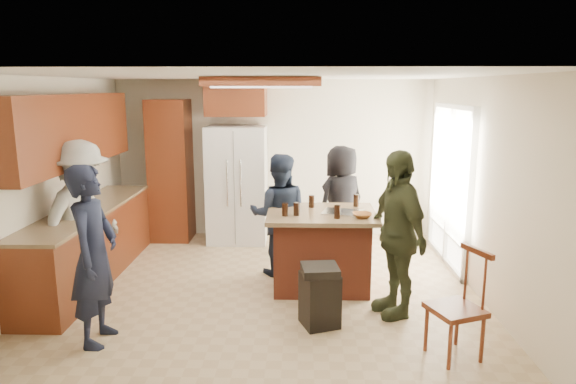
{
  "coord_description": "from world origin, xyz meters",
  "views": [
    {
      "loc": [
        0.44,
        -5.67,
        2.38
      ],
      "look_at": [
        0.28,
        0.33,
        1.15
      ],
      "focal_mm": 32.0,
      "sensor_mm": 36.0,
      "label": 1
    }
  ],
  "objects_px": {
    "kitchen_island": "(321,249)",
    "person_behind_right": "(341,202)",
    "person_front_left": "(94,255)",
    "spindle_chair": "(457,309)",
    "person_counter": "(82,219)",
    "person_behind_left": "(279,215)",
    "person_side_right": "(397,234)",
    "refrigerator": "(237,184)",
    "trash_bin": "(320,295)"
  },
  "relations": [
    {
      "from": "kitchen_island",
      "to": "person_behind_right",
      "type": "bearing_deg",
      "value": 74.28
    },
    {
      "from": "person_front_left",
      "to": "spindle_chair",
      "type": "relative_size",
      "value": 1.71
    },
    {
      "from": "person_counter",
      "to": "kitchen_island",
      "type": "height_order",
      "value": "person_counter"
    },
    {
      "from": "person_behind_left",
      "to": "person_side_right",
      "type": "height_order",
      "value": "person_side_right"
    },
    {
      "from": "refrigerator",
      "to": "spindle_chair",
      "type": "height_order",
      "value": "refrigerator"
    },
    {
      "from": "person_behind_right",
      "to": "person_side_right",
      "type": "height_order",
      "value": "person_side_right"
    },
    {
      "from": "person_front_left",
      "to": "person_side_right",
      "type": "height_order",
      "value": "person_side_right"
    },
    {
      "from": "person_counter",
      "to": "kitchen_island",
      "type": "xyz_separation_m",
      "value": [
        2.76,
        0.27,
        -0.43
      ]
    },
    {
      "from": "person_behind_left",
      "to": "kitchen_island",
      "type": "relative_size",
      "value": 1.22
    },
    {
      "from": "refrigerator",
      "to": "trash_bin",
      "type": "relative_size",
      "value": 2.86
    },
    {
      "from": "person_side_right",
      "to": "refrigerator",
      "type": "height_order",
      "value": "refrigerator"
    },
    {
      "from": "person_counter",
      "to": "spindle_chair",
      "type": "height_order",
      "value": "person_counter"
    },
    {
      "from": "person_counter",
      "to": "refrigerator",
      "type": "xyz_separation_m",
      "value": [
        1.52,
        2.16,
        -0.0
      ]
    },
    {
      "from": "person_behind_left",
      "to": "kitchen_island",
      "type": "distance_m",
      "value": 0.75
    },
    {
      "from": "person_counter",
      "to": "refrigerator",
      "type": "height_order",
      "value": "person_counter"
    },
    {
      "from": "person_counter",
      "to": "spindle_chair",
      "type": "bearing_deg",
      "value": -94.98
    },
    {
      "from": "person_behind_right",
      "to": "spindle_chair",
      "type": "xyz_separation_m",
      "value": [
        0.82,
        -2.79,
        -0.34
      ]
    },
    {
      "from": "person_behind_right",
      "to": "spindle_chair",
      "type": "distance_m",
      "value": 2.92
    },
    {
      "from": "kitchen_island",
      "to": "spindle_chair",
      "type": "distance_m",
      "value": 1.99
    },
    {
      "from": "person_front_left",
      "to": "person_behind_left",
      "type": "bearing_deg",
      "value": -40.58
    },
    {
      "from": "person_front_left",
      "to": "kitchen_island",
      "type": "xyz_separation_m",
      "value": [
        2.16,
        1.42,
        -0.38
      ]
    },
    {
      "from": "refrigerator",
      "to": "person_side_right",
      "type": "bearing_deg",
      "value": -52.75
    },
    {
      "from": "person_side_right",
      "to": "spindle_chair",
      "type": "height_order",
      "value": "person_side_right"
    },
    {
      "from": "person_front_left",
      "to": "trash_bin",
      "type": "distance_m",
      "value": 2.21
    },
    {
      "from": "refrigerator",
      "to": "person_behind_left",
      "type": "bearing_deg",
      "value": -63.92
    },
    {
      "from": "person_front_left",
      "to": "person_counter",
      "type": "xyz_separation_m",
      "value": [
        -0.6,
        1.15,
        0.05
      ]
    },
    {
      "from": "person_behind_left",
      "to": "refrigerator",
      "type": "relative_size",
      "value": 0.87
    },
    {
      "from": "person_counter",
      "to": "person_behind_left",
      "type": "bearing_deg",
      "value": -58.14
    },
    {
      "from": "person_front_left",
      "to": "spindle_chair",
      "type": "distance_m",
      "value": 3.34
    },
    {
      "from": "person_front_left",
      "to": "trash_bin",
      "type": "height_order",
      "value": "person_front_left"
    },
    {
      "from": "spindle_chair",
      "to": "kitchen_island",
      "type": "bearing_deg",
      "value": 125.11
    },
    {
      "from": "person_behind_left",
      "to": "refrigerator",
      "type": "xyz_separation_m",
      "value": [
        -0.71,
        1.45,
        0.12
      ]
    },
    {
      "from": "person_behind_right",
      "to": "kitchen_island",
      "type": "xyz_separation_m",
      "value": [
        -0.33,
        -1.16,
        -0.32
      ]
    },
    {
      "from": "person_side_right",
      "to": "trash_bin",
      "type": "relative_size",
      "value": 2.8
    },
    {
      "from": "trash_bin",
      "to": "spindle_chair",
      "type": "bearing_deg",
      "value": -26.24
    },
    {
      "from": "person_behind_left",
      "to": "kitchen_island",
      "type": "bearing_deg",
      "value": 140.01
    },
    {
      "from": "person_counter",
      "to": "trash_bin",
      "type": "xyz_separation_m",
      "value": [
        2.7,
        -0.77,
        -0.58
      ]
    },
    {
      "from": "person_behind_left",
      "to": "person_counter",
      "type": "distance_m",
      "value": 2.35
    },
    {
      "from": "person_front_left",
      "to": "kitchen_island",
      "type": "bearing_deg",
      "value": -55.89
    },
    {
      "from": "person_front_left",
      "to": "trash_bin",
      "type": "relative_size",
      "value": 2.7
    },
    {
      "from": "person_behind_left",
      "to": "person_behind_right",
      "type": "relative_size",
      "value": 0.98
    },
    {
      "from": "kitchen_island",
      "to": "person_front_left",
      "type": "bearing_deg",
      "value": -146.66
    },
    {
      "from": "person_side_right",
      "to": "refrigerator",
      "type": "xyz_separation_m",
      "value": [
        -1.99,
        2.62,
        0.02
      ]
    },
    {
      "from": "person_behind_left",
      "to": "trash_bin",
      "type": "bearing_deg",
      "value": 107.73
    },
    {
      "from": "person_front_left",
      "to": "person_behind_right",
      "type": "relative_size",
      "value": 1.07
    },
    {
      "from": "person_front_left",
      "to": "person_behind_right",
      "type": "distance_m",
      "value": 3.58
    },
    {
      "from": "trash_bin",
      "to": "person_side_right",
      "type": "bearing_deg",
      "value": 21.05
    },
    {
      "from": "person_behind_right",
      "to": "spindle_chair",
      "type": "bearing_deg",
      "value": 71.04
    },
    {
      "from": "person_behind_right",
      "to": "refrigerator",
      "type": "bearing_deg",
      "value": -60.53
    },
    {
      "from": "spindle_chair",
      "to": "refrigerator",
      "type": "bearing_deg",
      "value": 124.06
    }
  ]
}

